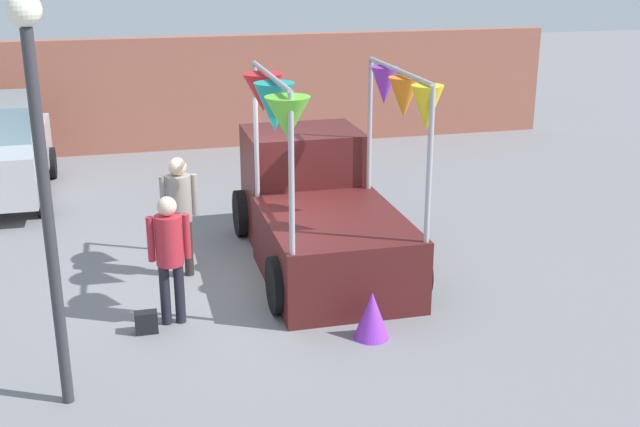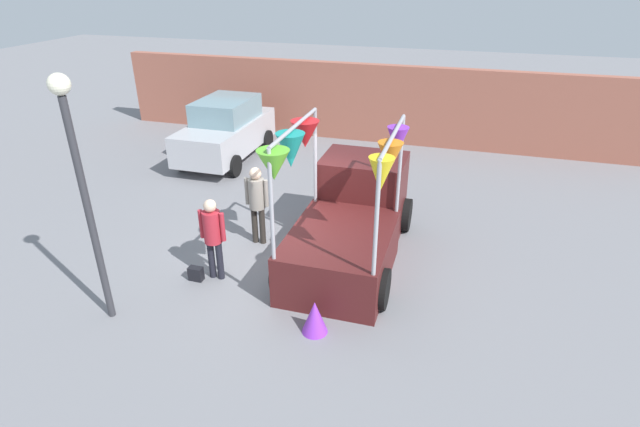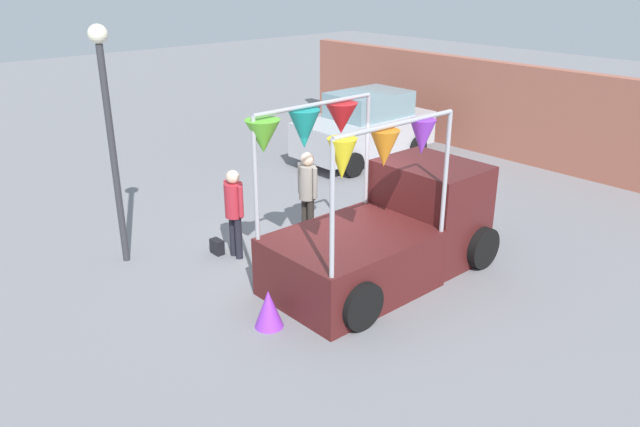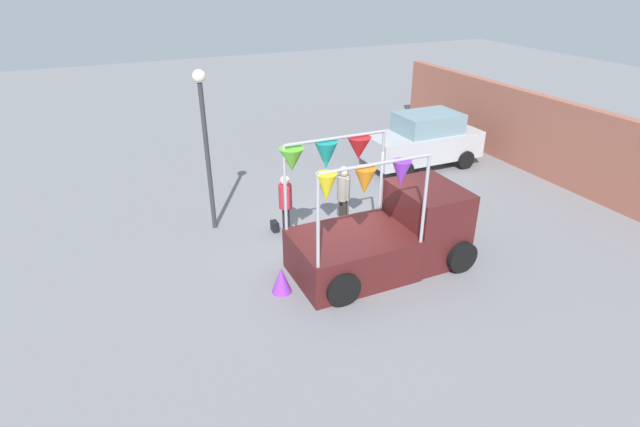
% 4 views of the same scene
% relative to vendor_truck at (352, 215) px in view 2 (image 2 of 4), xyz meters
% --- Properties ---
extents(ground_plane, '(60.00, 60.00, 0.00)m').
position_rel_vendor_truck_xyz_m(ground_plane, '(-1.30, -0.54, -0.89)').
color(ground_plane, slate).
extents(vendor_truck, '(2.41, 4.10, 3.02)m').
position_rel_vendor_truck_xyz_m(vendor_truck, '(0.00, 0.00, 0.00)').
color(vendor_truck, '#4C1919').
rests_on(vendor_truck, ground).
extents(parked_car, '(1.88, 4.00, 1.88)m').
position_rel_vendor_truck_xyz_m(parked_car, '(-5.07, 4.50, 0.06)').
color(parked_car, '#B7B7BC').
rests_on(parked_car, ground).
extents(person_customer, '(0.53, 0.34, 1.68)m').
position_rel_vendor_truck_xyz_m(person_customer, '(-2.30, -1.69, 0.13)').
color(person_customer, black).
rests_on(person_customer, ground).
extents(person_vendor, '(0.53, 0.34, 1.77)m').
position_rel_vendor_truck_xyz_m(person_vendor, '(-2.04, -0.16, 0.19)').
color(person_vendor, '#2D2823').
rests_on(person_vendor, ground).
extents(handbag, '(0.28, 0.16, 0.28)m').
position_rel_vendor_truck_xyz_m(handbag, '(-2.65, -1.89, -0.75)').
color(handbag, black).
rests_on(handbag, ground).
extents(street_lamp, '(0.32, 0.32, 4.19)m').
position_rel_vendor_truck_xyz_m(street_lamp, '(-3.53, -3.30, 1.83)').
color(street_lamp, '#333338').
rests_on(street_lamp, ground).
extents(brick_boundary_wall, '(18.00, 0.36, 2.60)m').
position_rel_vendor_truck_xyz_m(brick_boundary_wall, '(-1.30, 7.64, 0.41)').
color(brick_boundary_wall, '#9E5947').
rests_on(brick_boundary_wall, ground).
extents(folded_kite_bundle_violet, '(0.62, 0.62, 0.60)m').
position_rel_vendor_truck_xyz_m(folded_kite_bundle_violet, '(0.03, -2.70, -0.59)').
color(folded_kite_bundle_violet, purple).
rests_on(folded_kite_bundle_violet, ground).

